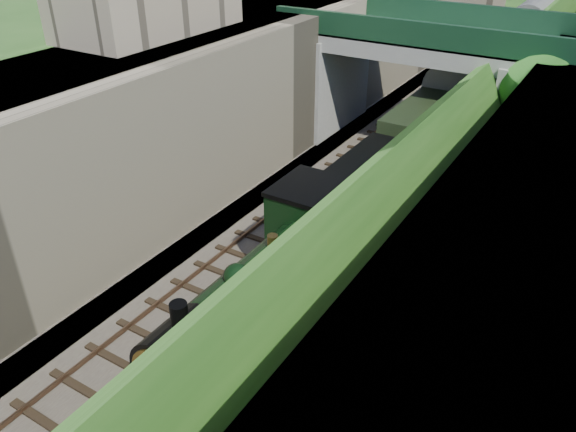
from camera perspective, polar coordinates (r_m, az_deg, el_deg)
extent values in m
cube|color=#473F38|center=(28.83, 10.58, 4.39)|extent=(10.00, 90.00, 0.20)
cube|color=#756B56|center=(29.76, 1.15, 12.79)|extent=(1.00, 90.00, 7.00)
cube|color=#262628|center=(31.59, -4.49, 13.75)|extent=(6.00, 90.00, 7.00)
cube|color=#1E4714|center=(26.66, 21.13, 6.76)|extent=(4.02, 90.00, 6.36)
sphere|color=#194C14|center=(15.95, 2.83, -16.32)|extent=(1.51, 1.51, 1.51)
sphere|color=#194C14|center=(16.87, 12.74, -5.13)|extent=(1.67, 1.67, 1.67)
sphere|color=#194C14|center=(16.97, 18.76, 1.46)|extent=(1.62, 1.62, 1.62)
sphere|color=#194C14|center=(21.69, 13.41, -2.43)|extent=(2.08, 2.08, 2.08)
sphere|color=#194C14|center=(25.25, 16.92, 2.33)|extent=(2.10, 2.10, 2.10)
sphere|color=#194C14|center=(25.36, 24.34, 10.08)|extent=(1.54, 1.54, 1.54)
sphere|color=#194C14|center=(30.63, 20.97, 7.63)|extent=(1.68, 1.68, 1.68)
sphere|color=#194C14|center=(32.01, 22.13, 9.03)|extent=(1.78, 1.78, 1.78)
sphere|color=#194C14|center=(34.99, 24.93, 12.22)|extent=(2.22, 2.22, 2.22)
sphere|color=#194C14|center=(38.24, 24.70, 12.34)|extent=(2.01, 2.01, 2.01)
sphere|color=#194C14|center=(40.85, 24.79, 12.67)|extent=(1.85, 1.85, 1.85)
sphere|color=#194C14|center=(46.39, 25.99, 14.26)|extent=(1.60, 1.60, 1.60)
sphere|color=#194C14|center=(51.76, 27.05, 15.59)|extent=(1.99, 1.99, 1.99)
cube|color=black|center=(29.44, 7.00, 5.55)|extent=(2.50, 90.00, 0.07)
cube|color=brown|center=(29.67, 5.75, 6.03)|extent=(0.08, 90.00, 0.14)
cube|color=brown|center=(29.15, 8.29, 5.40)|extent=(0.08, 90.00, 0.14)
cube|color=black|center=(28.42, 12.84, 4.05)|extent=(2.50, 90.00, 0.07)
cube|color=brown|center=(28.58, 11.51, 4.57)|extent=(0.08, 90.00, 0.14)
cube|color=brown|center=(28.20, 14.22, 3.87)|extent=(0.08, 90.00, 0.14)
cube|color=gray|center=(30.46, 15.47, 16.46)|extent=(16.00, 6.00, 0.90)
cube|color=#173F25|center=(27.59, 13.84, 17.35)|extent=(16.00, 0.30, 1.20)
cube|color=#173F25|center=(32.96, 17.30, 18.90)|extent=(16.00, 0.30, 1.20)
cube|color=gray|center=(33.32, 4.73, 13.45)|extent=(1.40, 6.40, 5.70)
cube|color=gray|center=(30.30, 23.24, 9.37)|extent=(2.40, 6.40, 5.70)
cylinder|color=black|center=(28.13, 23.20, 6.41)|extent=(0.30, 0.30, 4.40)
sphere|color=#194C14|center=(27.29, 24.30, 11.39)|extent=(3.60, 3.60, 3.60)
sphere|color=#194C14|center=(28.17, 25.33, 10.39)|extent=(2.40, 2.40, 2.40)
cube|color=black|center=(17.67, -3.24, -12.29)|extent=(2.40, 8.40, 0.60)
cube|color=black|center=(17.93, -1.47, -9.16)|extent=(2.70, 10.00, 0.35)
cube|color=maroon|center=(15.22, -12.55, -19.71)|extent=(2.70, 0.25, 0.70)
cylinder|color=black|center=(16.60, -3.03, -7.18)|extent=(1.90, 5.60, 1.90)
cylinder|color=black|center=(14.68, -10.48, -13.77)|extent=(1.96, 1.80, 1.96)
cylinder|color=white|center=(14.20, -13.14, -16.00)|extent=(1.10, 0.05, 1.10)
cylinder|color=black|center=(13.88, -10.94, -10.20)|extent=(0.44, 0.44, 0.90)
sphere|color=black|center=(15.36, -5.23, -6.14)|extent=(0.76, 0.76, 0.76)
cylinder|color=#A57F33|center=(16.51, -1.58, -2.71)|extent=(0.32, 0.32, 0.50)
cube|color=black|center=(19.06, 3.03, -1.20)|extent=(2.75, 2.40, 2.80)
cube|color=black|center=(18.34, 3.15, 2.67)|extent=(2.85, 2.50, 0.15)
cube|color=black|center=(16.62, -12.21, -14.80)|extent=(0.60, 1.40, 0.90)
cube|color=black|center=(15.43, -4.96, -18.53)|extent=(0.60, 1.40, 0.90)
cube|color=black|center=(23.54, 8.07, -0.67)|extent=(2.30, 6.00, 0.50)
cube|color=black|center=(23.41, 8.11, -0.15)|extent=(2.60, 6.00, 0.50)
cube|color=black|center=(22.83, 8.32, 2.45)|extent=(2.70, 6.00, 2.40)
cube|color=black|center=(22.28, 8.56, 5.29)|extent=(2.50, 5.60, 0.20)
cube|color=black|center=(34.45, 16.85, 8.51)|extent=(2.30, 17.00, 0.40)
cube|color=black|center=(34.37, 16.91, 8.89)|extent=(2.50, 17.00, 0.50)
cube|color=#212E1A|center=(33.88, 17.29, 11.25)|extent=(2.80, 18.00, 2.70)
cube|color=slate|center=(33.46, 17.68, 13.67)|extent=(2.90, 18.00, 0.50)
cube|color=black|center=(52.16, 22.96, 14.64)|extent=(2.30, 17.00, 0.40)
cube|color=black|center=(52.10, 23.01, 14.90)|extent=(2.50, 17.00, 0.50)
cube|color=#212E1A|center=(51.78, 23.35, 16.48)|extent=(2.80, 18.00, 2.70)
cube|color=slate|center=(51.50, 23.70, 18.08)|extent=(2.90, 18.00, 0.50)
cube|color=black|center=(70.43, 26.05, 17.57)|extent=(2.30, 17.00, 0.40)
cube|color=black|center=(70.39, 26.10, 17.77)|extent=(2.50, 17.00, 0.50)
cube|color=#212E1A|center=(70.15, 26.39, 18.95)|extent=(2.80, 18.00, 2.70)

